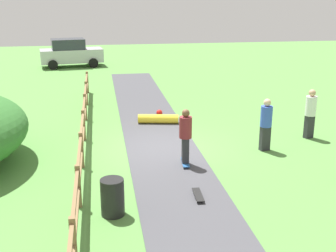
% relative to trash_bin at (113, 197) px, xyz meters
% --- Properties ---
extents(ground_plane, '(60.00, 60.00, 0.00)m').
position_rel_trash_bin_xyz_m(ground_plane, '(1.80, 4.38, -0.45)').
color(ground_plane, '#568E42').
extents(asphalt_path, '(2.40, 28.00, 0.02)m').
position_rel_trash_bin_xyz_m(asphalt_path, '(1.80, 4.38, -0.44)').
color(asphalt_path, '#47474C').
rests_on(asphalt_path, ground_plane).
extents(wooden_fence, '(0.12, 18.12, 1.10)m').
position_rel_trash_bin_xyz_m(wooden_fence, '(-0.80, 4.38, 0.22)').
color(wooden_fence, olive).
rests_on(wooden_fence, ground_plane).
extents(trash_bin, '(0.56, 0.56, 0.90)m').
position_rel_trash_bin_xyz_m(trash_bin, '(0.00, 0.00, 0.00)').
color(trash_bin, black).
rests_on(trash_bin, ground_plane).
extents(skater_riding, '(0.41, 0.81, 1.74)m').
position_rel_trash_bin_xyz_m(skater_riding, '(2.29, 2.78, 0.54)').
color(skater_riding, '#265999').
rests_on(skater_riding, asphalt_path).
extents(skater_fallen, '(1.64, 1.36, 0.36)m').
position_rel_trash_bin_xyz_m(skater_fallen, '(2.08, 7.31, -0.25)').
color(skater_fallen, yellow).
rests_on(skater_fallen, asphalt_path).
extents(skateboard_loose, '(0.24, 0.81, 0.08)m').
position_rel_trash_bin_xyz_m(skateboard_loose, '(2.19, 0.54, -0.36)').
color(skateboard_loose, black).
rests_on(skateboard_loose, asphalt_path).
extents(bystander_blue, '(0.44, 0.44, 1.75)m').
position_rel_trash_bin_xyz_m(bystander_blue, '(5.15, 3.67, 0.52)').
color(bystander_blue, '#2D2D33').
rests_on(bystander_blue, ground_plane).
extents(bystander_white, '(0.48, 0.48, 1.78)m').
position_rel_trash_bin_xyz_m(bystander_white, '(7.18, 4.65, 0.54)').
color(bystander_white, '#2D2D33').
rests_on(bystander_white, ground_plane).
extents(parked_car_silver, '(4.41, 2.47, 1.92)m').
position_rel_trash_bin_xyz_m(parked_car_silver, '(-2.04, 21.82, 0.51)').
color(parked_car_silver, '#B7B7BC').
rests_on(parked_car_silver, ground_plane).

